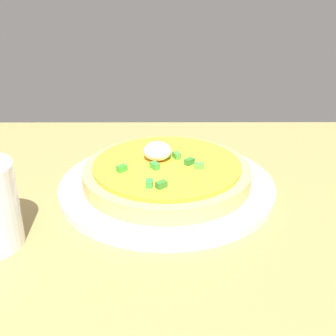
% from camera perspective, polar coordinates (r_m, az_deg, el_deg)
% --- Properties ---
extents(dining_table, '(1.22, 0.73, 0.03)m').
position_cam_1_polar(dining_table, '(0.51, -0.08, -9.06)').
color(dining_table, '#9D844C').
rests_on(dining_table, ground).
extents(plate, '(0.29, 0.29, 0.01)m').
position_cam_1_polar(plate, '(0.58, 0.00, -2.32)').
color(plate, silver).
rests_on(plate, dining_table).
extents(pizza, '(0.22, 0.22, 0.05)m').
position_cam_1_polar(pizza, '(0.57, -0.04, -0.57)').
color(pizza, '#D9B366').
rests_on(pizza, plate).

